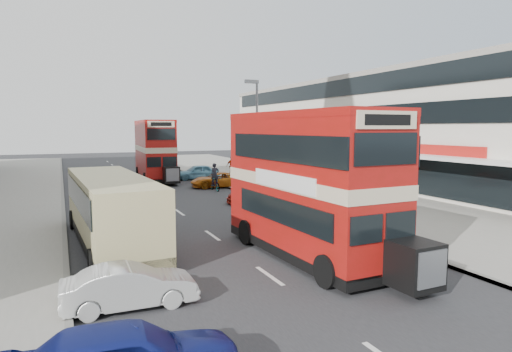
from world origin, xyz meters
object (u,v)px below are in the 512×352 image
street_lamp (256,128)px  cyclist (215,182)px  car_left_front (130,287)px  coach (111,207)px  bus_second (155,150)px  car_right_b (218,180)px  car_right_c (197,172)px  bus_main (308,184)px  car_right_a (259,194)px  pedestrian_near (300,185)px  pedestrian_far (232,166)px

street_lamp → cyclist: street_lamp is taller
car_left_front → cyclist: cyclist is taller
coach → car_left_front: bearing=-95.2°
bus_second → cyclist: bearing=110.8°
bus_second → car_right_b: bearing=119.4°
car_right_c → cyclist: cyclist is taller
bus_main → cyclist: bearing=-100.3°
car_right_b → cyclist: bearing=-20.5°
coach → car_right_b: size_ratio=2.31×
bus_main → car_right_a: bearing=-107.9°
bus_second → car_right_b: (3.62, -7.24, -2.19)m
street_lamp → coach: 14.90m
pedestrian_near → coach: bearing=30.4°
street_lamp → car_right_b: size_ratio=1.85×
bus_second → car_right_b: 8.38m
cyclist → car_right_c: bearing=81.6°
street_lamp → car_right_c: size_ratio=2.00×
bus_second → car_right_c: bearing=167.1°
bus_second → car_right_c: bus_second is taller
street_lamp → cyclist: 5.82m
street_lamp → car_right_a: bearing=-110.6°
car_left_front → pedestrian_near: size_ratio=1.85×
street_lamp → pedestrian_far: size_ratio=4.26×
bus_second → coach: 23.17m
car_right_a → car_right_c: bearing=-172.7°
bus_main → bus_second: bus_second is taller
street_lamp → cyclist: (-1.81, 3.74, -4.08)m
bus_main → bus_second: 27.17m
bus_second → cyclist: size_ratio=4.61×
bus_main → car_right_c: bearing=-99.8°
bus_second → cyclist: 9.51m
street_lamp → coach: street_lamp is taller
bus_second → bus_main: bearing=93.6°
bus_main → cyclist: (2.48, 18.35, -2.06)m
street_lamp → car_left_front: (-11.07, -16.83, -4.20)m
street_lamp → pedestrian_near: bearing=-64.2°
bus_main → pedestrian_near: 12.78m
coach → pedestrian_near: 13.98m
bus_main → car_left_front: bus_main is taller
coach → car_right_a: coach is taller
bus_second → car_left_front: 30.16m
coach → pedestrian_near: (12.46, 6.32, -0.45)m
pedestrian_far → car_right_c: bearing=-178.4°
car_right_b → pedestrian_far: pedestrian_far is taller
car_left_front → cyclist: size_ratio=1.68×
bus_main → pedestrian_far: (7.06, 26.88, -1.66)m
car_right_a → car_right_c: size_ratio=1.02×
coach → car_right_b: bearing=54.0°
car_left_front → pedestrian_far: (13.83, 29.10, 0.52)m
bus_main → pedestrian_near: bus_main is taller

